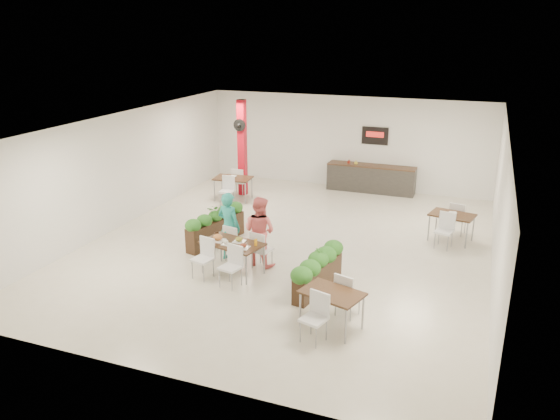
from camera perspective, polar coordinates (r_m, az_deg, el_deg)
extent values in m
plane|color=beige|center=(14.31, 0.82, -3.74)|extent=(12.00, 12.00, 0.00)
cube|color=white|center=(19.37, 6.96, 7.05)|extent=(10.00, 0.10, 3.20)
cube|color=white|center=(8.75, -12.79, -7.96)|extent=(10.00, 0.10, 3.20)
cube|color=white|center=(16.12, -16.15, 4.09)|extent=(0.10, 12.00, 3.20)
cube|color=white|center=(13.04, 21.99, 0.08)|extent=(0.10, 12.00, 3.20)
cube|color=white|center=(13.42, 0.89, 9.00)|extent=(10.00, 12.00, 0.04)
cube|color=#AD0B1B|center=(18.30, -3.96, 6.46)|extent=(0.25, 0.25, 3.20)
cylinder|color=black|center=(17.98, -4.26, 8.84)|extent=(0.40, 0.06, 0.40)
sphere|color=black|center=(17.95, -4.31, 8.82)|extent=(0.12, 0.12, 0.12)
cube|color=#2B2826|center=(19.09, 9.48, 3.22)|extent=(3.00, 0.60, 0.90)
cube|color=#311B10|center=(18.98, 9.55, 4.58)|extent=(3.00, 0.62, 0.04)
cube|color=black|center=(19.07, 9.90, 7.65)|extent=(0.90, 0.04, 0.60)
cube|color=red|center=(19.03, 9.89, 7.78)|extent=(0.60, 0.02, 0.18)
imported|color=maroon|center=(19.11, 7.22, 5.15)|extent=(0.09, 0.09, 0.19)
imported|color=gold|center=(19.06, 7.95, 5.05)|extent=(0.13, 0.13, 0.17)
cube|color=#311B10|center=(12.56, -4.98, -3.49)|extent=(1.54, 1.09, 0.04)
cylinder|color=gray|center=(12.86, -8.13, -4.89)|extent=(0.04, 0.04, 0.71)
cylinder|color=gray|center=(12.11, -3.54, -6.27)|extent=(0.04, 0.04, 0.71)
cylinder|color=gray|center=(13.33, -6.20, -3.94)|extent=(0.04, 0.04, 0.71)
cylinder|color=gray|center=(12.60, -1.68, -5.20)|extent=(0.04, 0.04, 0.71)
cube|color=white|center=(13.34, -4.70, -3.43)|extent=(0.50, 0.50, 0.05)
cube|color=white|center=(13.11, -5.24, -2.68)|extent=(0.42, 0.13, 0.45)
cylinder|color=gray|center=(13.45, -3.66, -4.29)|extent=(0.02, 0.02, 0.43)
cylinder|color=gray|center=(13.65, -4.80, -3.97)|extent=(0.02, 0.02, 0.43)
cylinder|color=gray|center=(13.21, -4.55, -4.76)|extent=(0.02, 0.02, 0.43)
cylinder|color=gray|center=(13.40, -5.70, -4.43)|extent=(0.02, 0.02, 0.43)
cube|color=white|center=(12.89, -1.89, -4.18)|extent=(0.50, 0.50, 0.05)
cube|color=white|center=(12.65, -2.40, -3.42)|extent=(0.42, 0.13, 0.45)
cylinder|color=gray|center=(13.02, -0.83, -5.06)|extent=(0.02, 0.02, 0.43)
cylinder|color=gray|center=(13.20, -2.06, -4.72)|extent=(0.02, 0.02, 0.43)
cylinder|color=gray|center=(12.77, -1.70, -5.56)|extent=(0.02, 0.02, 0.43)
cylinder|color=gray|center=(12.95, -2.93, -5.22)|extent=(0.02, 0.02, 0.43)
cube|color=white|center=(12.49, -8.11, -5.14)|extent=(0.50, 0.50, 0.05)
cube|color=white|center=(12.53, -7.58, -3.80)|extent=(0.42, 0.13, 0.45)
cylinder|color=gray|center=(12.58, -9.15, -6.19)|extent=(0.02, 0.02, 0.43)
cylinder|color=gray|center=(12.37, -7.98, -6.57)|extent=(0.02, 0.02, 0.43)
cylinder|color=gray|center=(12.81, -8.13, -5.67)|extent=(0.02, 0.02, 0.43)
cylinder|color=gray|center=(12.60, -6.96, -6.04)|extent=(0.02, 0.02, 0.43)
cube|color=white|center=(12.02, -5.22, -6.02)|extent=(0.50, 0.50, 0.05)
cube|color=white|center=(12.05, -4.69, -4.63)|extent=(0.42, 0.13, 0.45)
cylinder|color=gray|center=(12.10, -6.33, -7.11)|extent=(0.02, 0.02, 0.43)
cylinder|color=gray|center=(11.90, -5.06, -7.52)|extent=(0.02, 0.02, 0.43)
cylinder|color=gray|center=(12.33, -5.32, -6.55)|extent=(0.02, 0.02, 0.43)
cylinder|color=gray|center=(12.14, -4.05, -6.94)|extent=(0.02, 0.02, 0.43)
cube|color=white|center=(12.69, -6.51, -3.17)|extent=(0.36, 0.36, 0.01)
ellipsoid|color=#9E4E27|center=(12.66, -6.52, -2.86)|extent=(0.22, 0.22, 0.13)
cube|color=white|center=(12.58, -4.29, -3.30)|extent=(0.31, 0.31, 0.01)
ellipsoid|color=orange|center=(12.56, -4.30, -3.04)|extent=(0.18, 0.18, 0.11)
cube|color=white|center=(12.24, -3.86, -3.94)|extent=(0.31, 0.31, 0.01)
ellipsoid|color=#461B0E|center=(12.22, -3.87, -3.70)|extent=(0.16, 0.16, 0.10)
cube|color=white|center=(12.45, -5.68, -3.58)|extent=(0.22, 0.22, 0.01)
ellipsoid|color=white|center=(12.44, -5.69, -3.39)|extent=(0.12, 0.12, 0.07)
cylinder|color=orange|center=(12.33, -2.55, -3.40)|extent=(0.07, 0.07, 0.15)
imported|color=#4F3422|center=(12.94, -6.63, -2.55)|extent=(0.12, 0.12, 0.10)
imported|color=teal|center=(13.23, -5.35, -1.74)|extent=(0.70, 0.54, 1.72)
imported|color=#FA6F6F|center=(12.92, -2.15, -2.23)|extent=(0.95, 0.81, 1.70)
cube|color=black|center=(14.46, -6.71, -2.24)|extent=(0.81, 1.97, 0.65)
ellipsoid|color=#24611B|center=(13.75, -9.08, -1.49)|extent=(0.40, 0.40, 0.32)
ellipsoid|color=#24611B|center=(14.03, -7.91, -1.02)|extent=(0.40, 0.40, 0.32)
ellipsoid|color=#24611B|center=(14.31, -6.78, -0.57)|extent=(0.40, 0.40, 0.32)
ellipsoid|color=#24611B|center=(14.60, -5.70, -0.14)|extent=(0.40, 0.40, 0.32)
ellipsoid|color=#24611B|center=(14.89, -4.66, 0.27)|extent=(0.40, 0.40, 0.32)
imported|color=#24611B|center=(14.28, -6.79, -0.23)|extent=(0.38, 0.33, 0.42)
cube|color=black|center=(11.89, 3.98, -7.08)|extent=(0.62, 1.80, 0.59)
ellipsoid|color=#24611B|center=(11.13, 2.27, -6.57)|extent=(0.40, 0.40, 0.32)
ellipsoid|color=#24611B|center=(11.42, 3.17, -5.89)|extent=(0.40, 0.40, 0.32)
ellipsoid|color=#24611B|center=(11.72, 4.03, -5.25)|extent=(0.40, 0.40, 0.32)
ellipsoid|color=#24611B|center=(12.02, 4.84, -4.63)|extent=(0.40, 0.40, 0.32)
ellipsoid|color=#24611B|center=(12.33, 5.61, -4.05)|extent=(0.40, 0.40, 0.32)
imported|color=#24611B|center=(11.69, 4.03, -4.92)|extent=(0.22, 0.22, 0.38)
cube|color=#311B10|center=(17.95, -4.93, 3.34)|extent=(1.25, 0.89, 0.04)
cylinder|color=gray|center=(17.94, -6.87, 2.02)|extent=(0.04, 0.04, 0.71)
cylinder|color=gray|center=(17.57, -3.65, 1.76)|extent=(0.04, 0.04, 0.71)
cylinder|color=gray|center=(18.54, -6.09, 2.59)|extent=(0.04, 0.04, 0.71)
cylinder|color=gray|center=(18.18, -2.95, 2.36)|extent=(0.04, 0.04, 0.71)
cube|color=white|center=(18.57, -4.27, 2.98)|extent=(0.46, 0.46, 0.05)
cube|color=white|center=(18.33, -4.48, 3.58)|extent=(0.42, 0.08, 0.45)
cylinder|color=gray|center=(18.73, -3.58, 2.39)|extent=(0.02, 0.02, 0.43)
cylinder|color=gray|center=(18.84, -4.56, 2.46)|extent=(0.02, 0.02, 0.43)
cylinder|color=gray|center=(18.42, -3.93, 2.10)|extent=(0.02, 0.02, 0.43)
cylinder|color=gray|center=(18.53, -4.92, 2.18)|extent=(0.02, 0.02, 0.43)
cube|color=white|center=(17.49, -5.59, 1.95)|extent=(0.46, 0.46, 0.05)
cube|color=white|center=(17.59, -5.39, 2.90)|extent=(0.42, 0.08, 0.45)
cylinder|color=gray|center=(17.47, -6.28, 1.10)|extent=(0.02, 0.02, 0.43)
cylinder|color=gray|center=(17.35, -5.24, 1.01)|extent=(0.02, 0.02, 0.43)
cylinder|color=gray|center=(17.77, -5.88, 1.42)|extent=(0.02, 0.02, 0.43)
cylinder|color=gray|center=(17.65, -4.85, 1.33)|extent=(0.02, 0.02, 0.43)
imported|color=white|center=(17.94, -4.94, 3.48)|extent=(0.22, 0.22, 0.05)
cube|color=#311B10|center=(15.08, 17.56, -0.49)|extent=(1.25, 0.97, 0.04)
cylinder|color=gray|center=(15.05, 15.28, -1.83)|extent=(0.04, 0.04, 0.71)
cylinder|color=gray|center=(14.80, 18.90, -2.54)|extent=(0.04, 0.04, 0.71)
cylinder|color=gray|center=(15.61, 16.03, -1.15)|extent=(0.04, 0.04, 0.71)
cylinder|color=gray|center=(15.37, 19.53, -1.83)|extent=(0.04, 0.04, 0.71)
cube|color=white|center=(15.71, 18.10, -0.86)|extent=(0.50, 0.50, 0.05)
cube|color=white|center=(15.46, 17.99, -0.18)|extent=(0.42, 0.13, 0.45)
cylinder|color=gray|center=(15.91, 18.77, -1.60)|extent=(0.02, 0.02, 0.43)
cylinder|color=gray|center=(15.99, 17.61, -1.37)|extent=(0.02, 0.02, 0.43)
cylinder|color=gray|center=(15.60, 18.43, -1.96)|extent=(0.02, 0.02, 0.43)
cylinder|color=gray|center=(15.68, 17.25, -1.73)|extent=(0.02, 0.02, 0.43)
cube|color=white|center=(14.62, 16.77, -2.17)|extent=(0.50, 0.50, 0.05)
cube|color=white|center=(14.71, 17.09, -1.04)|extent=(0.42, 0.13, 0.45)
cylinder|color=gray|center=(14.59, 15.85, -3.11)|extent=(0.02, 0.02, 0.43)
cylinder|color=gray|center=(14.51, 17.12, -3.37)|extent=(0.02, 0.02, 0.43)
cylinder|color=gray|center=(14.90, 16.27, -2.70)|extent=(0.02, 0.02, 0.43)
cylinder|color=gray|center=(14.81, 17.51, -2.95)|extent=(0.02, 0.02, 0.43)
imported|color=white|center=(15.06, 17.58, -0.33)|extent=(0.22, 0.22, 0.05)
cube|color=#311B10|center=(10.33, 5.46, -8.64)|extent=(1.29, 1.04, 0.04)
cylinder|color=gray|center=(10.51, 2.12, -10.35)|extent=(0.04, 0.04, 0.71)
cylinder|color=gray|center=(10.05, 6.88, -11.96)|extent=(0.04, 0.04, 0.71)
cylinder|color=gray|center=(10.97, 4.05, -9.07)|extent=(0.04, 0.04, 0.71)
cylinder|color=gray|center=(10.53, 8.66, -10.53)|extent=(0.04, 0.04, 0.71)
cube|color=white|center=(10.91, 7.11, -8.77)|extent=(0.52, 0.52, 0.05)
cube|color=white|center=(10.65, 6.64, -7.96)|extent=(0.41, 0.16, 0.45)
cylinder|color=gray|center=(11.08, 8.28, -9.75)|extent=(0.02, 0.02, 0.43)
cylinder|color=gray|center=(11.23, 6.76, -9.28)|extent=(0.02, 0.02, 0.43)
cylinder|color=gray|center=(10.82, 7.38, -10.45)|extent=(0.02, 0.02, 0.43)
cylinder|color=gray|center=(10.97, 5.83, -9.95)|extent=(0.02, 0.02, 0.43)
cube|color=white|center=(10.02, 3.54, -11.33)|extent=(0.52, 0.52, 0.05)
cube|color=white|center=(10.03, 4.18, -9.66)|extent=(0.41, 0.16, 0.45)
cylinder|color=gray|center=(10.10, 2.14, -12.59)|extent=(0.02, 0.02, 0.43)
cylinder|color=gray|center=(9.93, 3.78, -13.19)|extent=(0.02, 0.02, 0.43)
cylinder|color=gray|center=(10.34, 3.26, -11.80)|extent=(0.02, 0.02, 0.43)
cylinder|color=gray|center=(10.18, 4.87, -12.37)|extent=(0.02, 0.02, 0.43)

